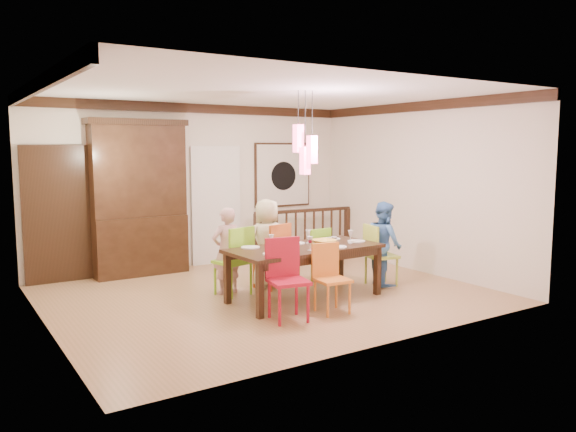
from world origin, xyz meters
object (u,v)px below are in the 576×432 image
balustrade (305,233)px  person_far_mid (267,243)px  chair_end_right (382,251)px  person_far_left (226,251)px  person_end_right (384,243)px  chair_far_left (233,256)px  china_hutch (139,198)px  dining_table (305,252)px

balustrade → person_far_mid: bearing=-135.1°
balustrade → person_far_mid: size_ratio=1.59×
chair_end_right → person_far_left: size_ratio=0.75×
balustrade → person_end_right: size_ratio=1.65×
chair_far_left → chair_end_right: size_ratio=1.06×
china_hutch → person_far_left: bearing=-70.9°
person_far_left → person_end_right: bearing=155.0°
dining_table → chair_far_left: chair_far_left is taller
chair_far_left → person_far_mid: person_far_mid is taller
chair_far_left → balustrade: chair_far_left is taller
chair_far_left → balustrade: bearing=-158.1°
balustrade → person_end_right: person_end_right is taller
dining_table → balustrade: balustrade is taller
dining_table → person_end_right: bearing=-1.2°
chair_end_right → person_far_left: 2.40m
balustrade → person_far_left: size_ratio=1.70×
person_far_left → chair_end_right: bearing=154.2°
dining_table → person_end_right: (1.52, 0.04, -0.02)m
person_far_mid → person_end_right: size_ratio=1.04×
dining_table → person_far_left: (-0.78, 0.88, -0.03)m
balustrade → chair_end_right: bearing=-91.6°
chair_far_left → person_far_left: (-0.04, 0.12, 0.06)m
china_hutch → person_far_left: (0.66, -1.91, -0.66)m
dining_table → person_end_right: person_end_right is taller
person_far_left → person_far_mid: person_far_mid is taller
chair_end_right → person_far_mid: size_ratio=0.70×
chair_far_left → person_end_right: person_end_right is taller
china_hutch → person_far_mid: bearing=-54.2°
chair_far_left → china_hutch: size_ratio=0.39×
dining_table → person_far_left: size_ratio=1.75×
china_hutch → person_end_right: china_hutch is taller
china_hutch → chair_far_left: bearing=-71.0°
chair_end_right → person_far_left: person_far_left is taller
person_far_mid → person_end_right: bearing=155.2°
dining_table → balustrade: size_ratio=1.03×
balustrade → person_end_right: bearing=-90.3°
dining_table → person_far_left: person_far_left is taller
dining_table → chair_end_right: bearing=-1.7°
person_far_mid → person_far_left: bearing=5.3°
chair_far_left → chair_end_right: chair_far_left is taller
dining_table → china_hutch: (-1.44, 2.79, 0.63)m
person_end_right → chair_end_right: bearing=117.7°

